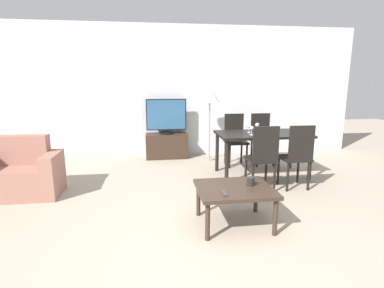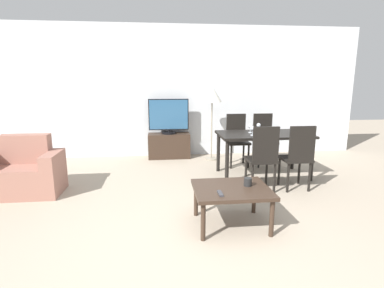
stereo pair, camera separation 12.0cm
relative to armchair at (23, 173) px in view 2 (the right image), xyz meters
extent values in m
plane|color=tan|center=(2.26, -1.88, -0.31)|extent=(18.00, 18.00, 0.00)
cube|color=silver|center=(2.26, 2.08, 1.04)|extent=(7.93, 0.06, 2.70)
cube|color=#9E6B5B|center=(0.00, -0.03, -0.10)|extent=(0.67, 0.60, 0.42)
cube|color=#9E6B5B|center=(0.00, 0.17, 0.32)|extent=(0.67, 0.20, 0.41)
cube|color=#9E6B5B|center=(0.43, -0.03, -0.01)|extent=(0.18, 0.60, 0.60)
cube|color=#38281E|center=(2.12, 1.82, -0.05)|extent=(0.86, 0.37, 0.51)
cylinder|color=black|center=(2.12, 1.82, 0.22)|extent=(0.28, 0.28, 0.03)
cylinder|color=black|center=(2.12, 1.82, 0.26)|extent=(0.04, 0.04, 0.05)
cube|color=black|center=(2.12, 1.82, 0.60)|extent=(0.81, 0.04, 0.63)
cube|color=#2D5B84|center=(2.12, 1.80, 0.60)|extent=(0.78, 0.01, 0.60)
cube|color=#38281E|center=(2.69, -1.26, 0.11)|extent=(0.82, 0.69, 0.04)
cylinder|color=#38281E|center=(2.33, -1.55, -0.11)|extent=(0.05, 0.05, 0.40)
cylinder|color=#38281E|center=(3.05, -1.55, -0.11)|extent=(0.05, 0.05, 0.40)
cylinder|color=#38281E|center=(2.33, -0.97, -0.11)|extent=(0.05, 0.05, 0.40)
cylinder|color=#38281E|center=(3.05, -0.97, -0.11)|extent=(0.05, 0.05, 0.40)
cube|color=black|center=(3.64, 0.43, 0.40)|extent=(1.50, 0.80, 0.04)
cylinder|color=black|center=(2.95, 0.09, 0.04)|extent=(0.06, 0.06, 0.69)
cylinder|color=black|center=(4.33, 0.09, 0.04)|extent=(0.06, 0.06, 0.69)
cylinder|color=black|center=(2.95, 0.77, 0.04)|extent=(0.06, 0.06, 0.69)
cylinder|color=black|center=(4.33, 0.77, 0.04)|extent=(0.06, 0.06, 0.69)
cube|color=black|center=(3.38, -0.20, 0.15)|extent=(0.40, 0.40, 0.04)
cylinder|color=black|center=(3.21, -0.04, -0.09)|extent=(0.04, 0.04, 0.43)
cylinder|color=black|center=(3.54, -0.04, -0.09)|extent=(0.04, 0.04, 0.43)
cylinder|color=black|center=(3.21, -0.37, -0.09)|extent=(0.04, 0.04, 0.43)
cylinder|color=black|center=(3.54, -0.37, -0.09)|extent=(0.04, 0.04, 0.43)
cube|color=black|center=(3.38, -0.39, 0.41)|extent=(0.37, 0.04, 0.50)
cube|color=black|center=(3.90, 1.06, 0.15)|extent=(0.40, 0.40, 0.04)
cylinder|color=black|center=(3.74, 0.90, -0.09)|extent=(0.04, 0.04, 0.43)
cylinder|color=black|center=(4.06, 0.90, -0.09)|extent=(0.04, 0.04, 0.43)
cylinder|color=black|center=(3.74, 1.22, -0.09)|extent=(0.04, 0.04, 0.43)
cylinder|color=black|center=(4.06, 1.22, -0.09)|extent=(0.04, 0.04, 0.43)
cube|color=black|center=(3.90, 1.24, 0.41)|extent=(0.37, 0.04, 0.50)
cube|color=black|center=(3.90, -0.20, 0.15)|extent=(0.40, 0.40, 0.04)
cylinder|color=black|center=(3.74, -0.04, -0.09)|extent=(0.04, 0.04, 0.43)
cylinder|color=black|center=(4.06, -0.04, -0.09)|extent=(0.04, 0.04, 0.43)
cylinder|color=black|center=(3.74, -0.37, -0.09)|extent=(0.04, 0.04, 0.43)
cylinder|color=black|center=(4.06, -0.37, -0.09)|extent=(0.04, 0.04, 0.43)
cube|color=black|center=(3.90, -0.39, 0.41)|extent=(0.37, 0.04, 0.50)
cube|color=black|center=(3.38, 1.06, 0.15)|extent=(0.40, 0.40, 0.04)
cylinder|color=black|center=(3.21, 0.90, -0.09)|extent=(0.04, 0.04, 0.43)
cylinder|color=black|center=(3.54, 0.90, -0.09)|extent=(0.04, 0.04, 0.43)
cylinder|color=black|center=(3.21, 1.22, -0.09)|extent=(0.04, 0.04, 0.43)
cylinder|color=black|center=(3.54, 1.22, -0.09)|extent=(0.04, 0.04, 0.43)
cube|color=black|center=(3.38, 1.24, 0.41)|extent=(0.37, 0.04, 0.50)
cylinder|color=gray|center=(2.97, 1.58, -0.29)|extent=(0.24, 0.24, 0.02)
cylinder|color=gray|center=(2.97, 1.58, 0.29)|extent=(0.02, 0.02, 1.14)
cone|color=white|center=(2.97, 1.58, 1.01)|extent=(0.39, 0.39, 0.30)
cube|color=#38383D|center=(2.53, -1.44, 0.14)|extent=(0.04, 0.15, 0.02)
cylinder|color=black|center=(2.88, -1.22, 0.18)|extent=(0.09, 0.09, 0.09)
cylinder|color=silver|center=(3.43, 0.50, 0.43)|extent=(0.06, 0.06, 0.01)
cylinder|color=silver|center=(3.43, 0.50, 0.47)|extent=(0.01, 0.01, 0.07)
sphere|color=silver|center=(3.43, 0.50, 0.54)|extent=(0.07, 0.07, 0.07)
cylinder|color=silver|center=(3.60, 0.59, 0.43)|extent=(0.06, 0.06, 0.01)
cylinder|color=silver|center=(3.60, 0.59, 0.47)|extent=(0.01, 0.01, 0.07)
sphere|color=silver|center=(3.60, 0.59, 0.54)|extent=(0.07, 0.07, 0.07)
cylinder|color=silver|center=(3.39, 0.27, 0.43)|extent=(0.06, 0.06, 0.01)
cylinder|color=silver|center=(3.39, 0.27, 0.47)|extent=(0.01, 0.01, 0.07)
sphere|color=silver|center=(3.39, 0.27, 0.54)|extent=(0.07, 0.07, 0.07)
camera|label=1|loc=(1.80, -4.26, 1.27)|focal=28.00mm
camera|label=2|loc=(1.92, -4.27, 1.27)|focal=28.00mm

